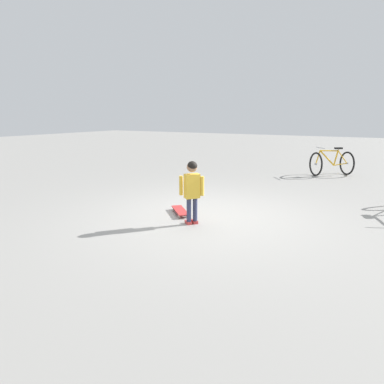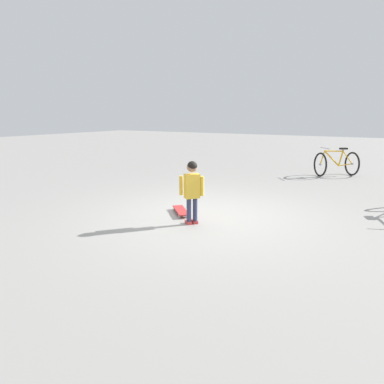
% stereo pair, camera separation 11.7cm
% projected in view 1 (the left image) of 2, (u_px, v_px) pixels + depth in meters
% --- Properties ---
extents(ground_plane, '(50.00, 50.00, 0.00)m').
position_uv_depth(ground_plane, '(211.00, 216.00, 5.86)').
color(ground_plane, gray).
extents(child_person, '(0.38, 0.28, 1.06)m').
position_uv_depth(child_person, '(192.00, 186.00, 5.28)').
color(child_person, '#2D3351').
rests_on(child_person, ground).
extents(skateboard, '(0.59, 0.60, 0.07)m').
position_uv_depth(skateboard, '(180.00, 211.00, 5.98)').
color(skateboard, '#B22D2D').
rests_on(skateboard, ground).
extents(bicycle_mid, '(1.28, 1.22, 0.85)m').
position_uv_depth(bicycle_mid, '(332.00, 163.00, 9.72)').
color(bicycle_mid, black).
rests_on(bicycle_mid, ground).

